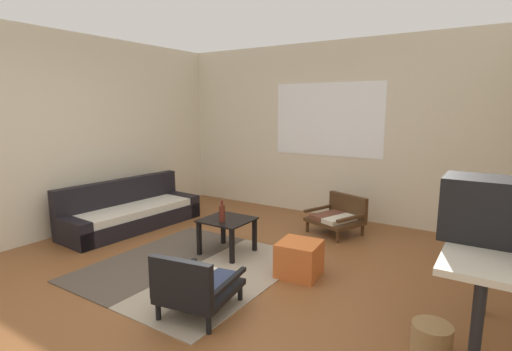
% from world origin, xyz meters
% --- Properties ---
extents(ground_plane, '(7.80, 7.80, 0.00)m').
position_xyz_m(ground_plane, '(0.00, 0.00, 0.00)').
color(ground_plane, brown).
extents(far_wall_with_window, '(5.60, 0.13, 2.70)m').
position_xyz_m(far_wall_with_window, '(0.00, 3.06, 1.35)').
color(far_wall_with_window, beige).
rests_on(far_wall_with_window, ground).
extents(side_wall_left, '(0.12, 6.60, 2.70)m').
position_xyz_m(side_wall_left, '(-2.66, 0.30, 1.35)').
color(side_wall_left, beige).
rests_on(side_wall_left, ground).
extents(area_rug, '(1.91, 2.08, 0.01)m').
position_xyz_m(area_rug, '(-0.38, 0.25, 0.01)').
color(area_rug, '#4C4238').
rests_on(area_rug, ground).
extents(couch, '(0.81, 2.03, 0.68)m').
position_xyz_m(couch, '(-2.09, 0.86, 0.21)').
color(couch, black).
rests_on(couch, ground).
extents(coffee_table, '(0.55, 0.53, 0.42)m').
position_xyz_m(coffee_table, '(-0.30, 0.80, 0.33)').
color(coffee_table, black).
rests_on(coffee_table, ground).
extents(armchair_by_window, '(0.80, 0.77, 0.51)m').
position_xyz_m(armchair_by_window, '(0.52, 2.23, 0.25)').
color(armchair_by_window, '#472D19').
rests_on(armchair_by_window, ground).
extents(armchair_striped_foreground, '(0.65, 0.72, 0.56)m').
position_xyz_m(armchair_striped_foreground, '(0.32, -0.45, 0.25)').
color(armchair_striped_foreground, black).
rests_on(armchair_striped_foreground, ground).
extents(ottoman_orange, '(0.45, 0.45, 0.36)m').
position_xyz_m(ottoman_orange, '(0.69, 0.71, 0.18)').
color(ottoman_orange, '#D1662D').
rests_on(ottoman_orange, ground).
extents(console_shelf, '(0.44, 1.50, 0.88)m').
position_xyz_m(console_shelf, '(2.32, 0.17, 0.78)').
color(console_shelf, beige).
rests_on(console_shelf, ground).
extents(crt_television, '(0.56, 0.37, 0.40)m').
position_xyz_m(crt_television, '(2.31, 0.08, 1.08)').
color(crt_television, black).
rests_on(crt_television, console_shelf).
extents(clay_vase, '(0.24, 0.24, 0.30)m').
position_xyz_m(clay_vase, '(2.32, 0.49, 1.00)').
color(clay_vase, '#935B38').
rests_on(clay_vase, console_shelf).
extents(glass_bottle, '(0.07, 0.07, 0.25)m').
position_xyz_m(glass_bottle, '(-0.28, 0.68, 0.53)').
color(glass_bottle, '#5B2319').
rests_on(glass_bottle, coffee_table).
extents(wicker_basket, '(0.27, 0.27, 0.23)m').
position_xyz_m(wicker_basket, '(2.05, 0.03, 0.12)').
color(wicker_basket, '#9E7A4C').
rests_on(wicker_basket, ground).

